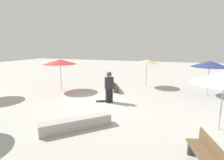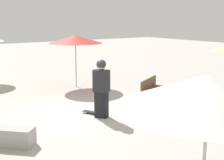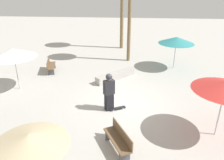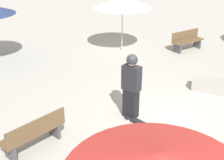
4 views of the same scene
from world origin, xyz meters
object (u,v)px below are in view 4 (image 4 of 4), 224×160
at_px(skateboard, 138,121).
at_px(bench_far, 187,41).
at_px(shade_umbrella_white, 122,2).
at_px(bench_near, 34,133).
at_px(skater_main, 131,84).

bearing_deg(skateboard, bench_far, 110.98).
distance_m(bench_far, shade_umbrella_white, 3.37).
relative_size(bench_near, shade_umbrella_white, 0.65).
xyz_separation_m(bench_near, shade_umbrella_white, (-4.53, -5.98, 1.72)).
bearing_deg(bench_far, shade_umbrella_white, -33.04).
bearing_deg(skateboard, bench_near, -112.06).
xyz_separation_m(skateboard, bench_near, (2.75, 0.19, 0.37)).
bearing_deg(skater_main, bench_far, 100.99).
bearing_deg(shade_umbrella_white, bench_near, 52.84).
bearing_deg(skateboard, shade_umbrella_white, 136.83).
height_order(skater_main, skateboard, skater_main).
distance_m(bench_near, bench_far, 8.87).
relative_size(skater_main, skateboard, 2.30).
height_order(skateboard, bench_far, bench_far).
distance_m(skater_main, bench_far, 6.42).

